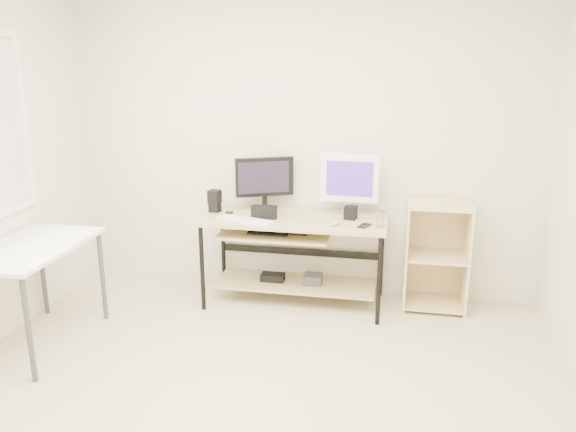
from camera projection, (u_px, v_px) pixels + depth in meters
The scene contains 16 objects.
room at pixel (214, 195), 2.93m from camera, with size 4.01×4.01×2.62m.
desk at pixel (292, 242), 4.65m from camera, with size 1.50×0.65×0.75m.
side_table at pixel (31, 256), 3.91m from camera, with size 0.60×1.00×0.75m.
shelf_unit at pixel (436, 254), 4.61m from camera, with size 0.50×0.40×0.90m.
black_monitor at pixel (264, 180), 4.74m from camera, with size 0.47×0.25×0.45m.
white_imac at pixel (350, 180), 4.58m from camera, with size 0.48×0.15×0.51m.
keyboard at pixel (245, 220), 4.48m from camera, with size 0.47×0.13×0.02m, color white.
mouse at pixel (335, 223), 4.37m from camera, with size 0.06×0.10×0.03m, color #BCBCC1.
center_speaker at pixel (264, 212), 4.54m from camera, with size 0.20×0.09×0.10m, color black.
speaker_left at pixel (215, 200), 4.72m from camera, with size 0.11×0.11×0.19m.
speaker_right at pixel (351, 213), 4.52m from camera, with size 0.09×0.09×0.11m, color black.
audio_controller at pixel (215, 201), 4.74m from camera, with size 0.09×0.06×0.18m, color black.
volume_puck at pixel (229, 213), 4.64m from camera, with size 0.07×0.07×0.03m, color black.
smartphone at pixel (364, 226), 4.34m from camera, with size 0.07×0.13×0.01m, color black.
coaster at pixel (380, 227), 4.31m from camera, with size 0.08×0.08×0.01m, color #A9834C.
drinking_glass at pixel (380, 219), 4.30m from camera, with size 0.06×0.06×0.12m, color white.
Camera 1 is at (0.78, -2.68, 2.01)m, focal length 35.00 mm.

